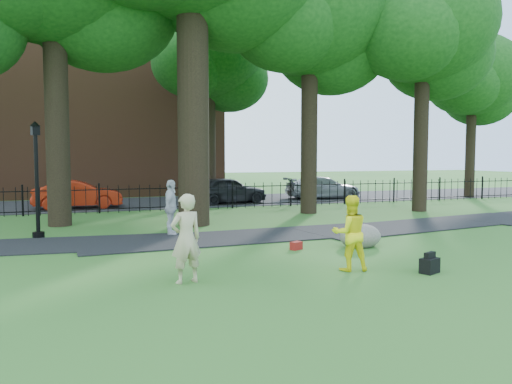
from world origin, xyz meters
name	(u,v)px	position (x,y,z in m)	size (l,w,h in m)	color
ground	(264,266)	(0.00, 0.00, 0.00)	(120.00, 120.00, 0.00)	#2E6423
footpath	(249,237)	(1.00, 3.90, 0.00)	(36.00, 2.60, 0.03)	black
street	(156,203)	(0.00, 16.00, 0.00)	(80.00, 7.00, 0.02)	black
iron_fence	(169,197)	(0.00, 12.00, 0.60)	(44.00, 0.04, 1.20)	black
brick_building	(72,101)	(-4.00, 24.00, 6.00)	(18.00, 8.00, 12.00)	brown
tree_row	(197,4)	(0.52, 8.40, 8.15)	(26.82, 7.96, 12.42)	black
woman	(186,238)	(-1.97, -0.89, 0.87)	(0.64, 0.42, 1.75)	tan
man	(350,233)	(1.57, -1.05, 0.81)	(0.79, 0.62, 1.63)	#FFF115
pedestrian	(171,207)	(-1.18, 5.07, 0.87)	(1.02, 0.42, 1.73)	silver
boulder	(360,234)	(3.30, 1.30, 0.34)	(1.17, 0.89, 0.69)	#5C564D
lamppost	(37,181)	(-5.04, 5.82, 1.71)	(0.35, 0.35, 3.50)	black
backpack	(430,266)	(3.03, -1.85, 0.16)	(0.43, 0.27, 0.32)	black
red_bag	(296,246)	(1.48, 1.51, 0.11)	(0.31, 0.20, 0.21)	maroon
red_sedan	(78,194)	(-3.85, 14.46, 0.66)	(1.40, 4.01, 1.32)	#A8210C
grey_car	(227,190)	(3.43, 14.34, 0.70)	(1.66, 4.12, 1.40)	black
silver_car	(323,188)	(9.47, 15.24, 0.64)	(1.79, 4.40, 1.28)	gray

